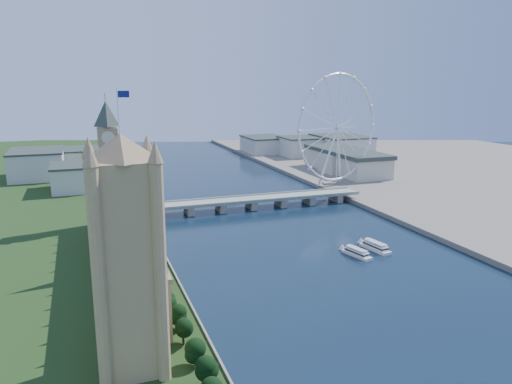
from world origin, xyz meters
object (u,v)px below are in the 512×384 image
tour_boat_far (375,250)px  victoria_tower (126,249)px  london_eye (338,128)px  tour_boat_near (357,256)px

tour_boat_far → victoria_tower: bearing=-159.3°
london_eye → tour_boat_near: london_eye is taller
london_eye → tour_boat_near: bearing=-114.8°
victoria_tower → london_eye: bearing=49.6°
victoria_tower → tour_boat_near: 194.37m
victoria_tower → tour_boat_near: size_ratio=4.11×
victoria_tower → london_eye: 393.99m
london_eye → tour_boat_far: (-75.61, -198.41, -67.52)m
london_eye → tour_boat_near: size_ratio=4.57×
victoria_tower → tour_boat_far: 213.25m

